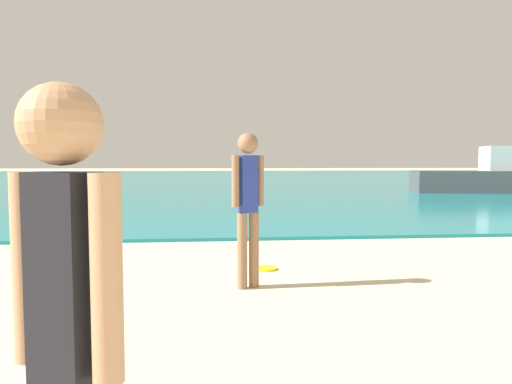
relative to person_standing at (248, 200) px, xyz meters
name	(u,v)px	position (x,y,z in m)	size (l,w,h in m)	color
water	(225,178)	(0.49, 32.86, -0.91)	(160.00, 60.00, 0.06)	teal
person_standing	(248,200)	(0.00, 0.00, 0.00)	(0.35, 0.22, 1.65)	#936B4C
frisbee	(266,268)	(0.28, 0.80, -0.92)	(0.27, 0.27, 0.03)	yellow
person_distant	(67,348)	(-0.72, -3.60, -0.06)	(0.31, 0.22, 1.53)	tan
boat_near	(489,176)	(11.21, 13.41, -0.20)	(5.96, 2.89, 1.94)	#4C4C51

